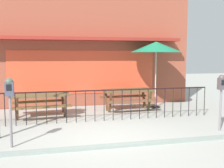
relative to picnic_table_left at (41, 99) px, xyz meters
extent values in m
plane|color=#A2A49D|center=(1.61, -2.60, -0.61)|extent=(40.00, 40.00, 0.00)
cube|color=#552A28|center=(1.61, 1.94, -0.61)|extent=(8.88, 0.54, 0.01)
cube|color=#974834|center=(1.61, 1.94, 1.86)|extent=(8.88, 0.50, 4.94)
cube|color=#E54C2D|center=(1.61, 1.68, 0.74)|extent=(5.77, 0.02, 1.70)
cube|color=maroon|center=(1.61, 1.34, 2.02)|extent=(7.55, 0.70, 0.12)
cube|color=black|center=(1.61, -0.93, 0.34)|extent=(7.46, 0.04, 0.04)
cylinder|color=black|center=(-0.97, -0.93, -0.14)|extent=(0.02, 0.02, 0.95)
cylinder|color=black|center=(-0.68, -0.93, -0.14)|extent=(0.02, 0.02, 0.95)
cylinder|color=black|center=(-0.39, -0.93, -0.14)|extent=(0.02, 0.02, 0.95)
cylinder|color=black|center=(-0.11, -0.93, -0.14)|extent=(0.02, 0.02, 0.95)
cylinder|color=black|center=(0.18, -0.93, -0.14)|extent=(0.02, 0.02, 0.95)
cylinder|color=black|center=(0.47, -0.93, -0.14)|extent=(0.02, 0.02, 0.95)
cylinder|color=black|center=(0.75, -0.93, -0.14)|extent=(0.02, 0.02, 0.95)
cylinder|color=black|center=(1.04, -0.93, -0.14)|extent=(0.02, 0.02, 0.95)
cylinder|color=black|center=(1.33, -0.93, -0.14)|extent=(0.02, 0.02, 0.95)
cylinder|color=black|center=(1.61, -0.93, -0.14)|extent=(0.02, 0.02, 0.95)
cylinder|color=black|center=(1.90, -0.93, -0.14)|extent=(0.02, 0.02, 0.95)
cylinder|color=black|center=(2.19, -0.93, -0.14)|extent=(0.02, 0.02, 0.95)
cylinder|color=black|center=(2.47, -0.93, -0.14)|extent=(0.02, 0.02, 0.95)
cylinder|color=black|center=(2.76, -0.93, -0.14)|extent=(0.02, 0.02, 0.95)
cylinder|color=black|center=(3.05, -0.93, -0.14)|extent=(0.02, 0.02, 0.95)
cylinder|color=black|center=(3.33, -0.93, -0.14)|extent=(0.02, 0.02, 0.95)
cylinder|color=black|center=(3.62, -0.93, -0.14)|extent=(0.02, 0.02, 0.95)
cylinder|color=black|center=(3.91, -0.93, -0.14)|extent=(0.02, 0.02, 0.95)
cylinder|color=black|center=(4.19, -0.93, -0.14)|extent=(0.02, 0.02, 0.95)
cylinder|color=black|center=(4.48, -0.93, -0.14)|extent=(0.02, 0.02, 0.95)
cylinder|color=black|center=(4.77, -0.93, -0.14)|extent=(0.02, 0.02, 0.95)
cylinder|color=black|center=(5.06, -0.93, -0.14)|extent=(0.02, 0.02, 0.95)
cylinder|color=black|center=(5.34, -0.93, -0.14)|extent=(0.02, 0.02, 0.95)
cube|color=brown|center=(0.00, 0.00, 0.13)|extent=(1.86, 0.92, 0.07)
cube|color=brown|center=(0.05, -0.55, -0.17)|extent=(1.82, 0.42, 0.05)
cube|color=brown|center=(-0.05, 0.55, -0.17)|extent=(1.82, 0.42, 0.05)
cube|color=#543621|center=(-0.71, -0.35, -0.24)|extent=(0.10, 0.35, 0.78)
cube|color=brown|center=(-0.76, 0.21, -0.24)|extent=(0.10, 0.35, 0.78)
cube|color=brown|center=(0.76, -0.21, -0.24)|extent=(0.10, 0.35, 0.78)
cube|color=brown|center=(0.71, 0.35, -0.24)|extent=(0.10, 0.35, 0.78)
cube|color=brown|center=(3.06, 0.42, 0.13)|extent=(1.83, 0.82, 0.07)
cube|color=brown|center=(3.08, -0.13, -0.17)|extent=(1.81, 0.32, 0.05)
cube|color=brown|center=(3.04, 0.97, -0.17)|extent=(1.81, 0.32, 0.05)
cube|color=brown|center=(2.33, 0.12, -0.24)|extent=(0.08, 0.35, 0.78)
cube|color=brown|center=(2.31, 0.68, -0.24)|extent=(0.08, 0.35, 0.78)
cube|color=#51421E|center=(3.81, 0.17, -0.24)|extent=(0.08, 0.35, 0.78)
cube|color=brown|center=(3.79, 0.73, -0.24)|extent=(0.08, 0.35, 0.78)
cylinder|color=black|center=(4.23, 0.67, -0.59)|extent=(0.36, 0.36, 0.05)
cylinder|color=beige|center=(4.23, 0.67, 0.63)|extent=(0.04, 0.04, 2.48)
cone|color=#1A7C55|center=(4.23, 0.67, 1.71)|extent=(1.96, 1.96, 0.40)
cylinder|color=slate|center=(-0.56, -2.81, -0.04)|extent=(0.06, 0.06, 1.15)
cube|color=#424657|center=(-0.56, -2.81, 0.69)|extent=(0.18, 0.14, 0.30)
sphere|color=#465447|center=(-0.56, -2.81, 0.84)|extent=(0.17, 0.17, 0.17)
cube|color=black|center=(-0.56, -2.88, 0.72)|extent=(0.11, 0.01, 0.13)
cylinder|color=slate|center=(4.72, -2.68, -0.06)|extent=(0.06, 0.06, 1.11)
cube|color=#4C4648|center=(4.72, -2.68, 0.65)|extent=(0.18, 0.14, 0.31)
sphere|color=#4E464A|center=(4.72, -2.68, 0.81)|extent=(0.17, 0.17, 0.17)
cube|color=black|center=(4.72, -2.75, 0.69)|extent=(0.11, 0.01, 0.14)
cube|color=gray|center=(1.61, -3.29, -0.61)|extent=(12.43, 0.20, 0.11)
camera|label=1|loc=(0.30, -8.87, 1.41)|focal=42.99mm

